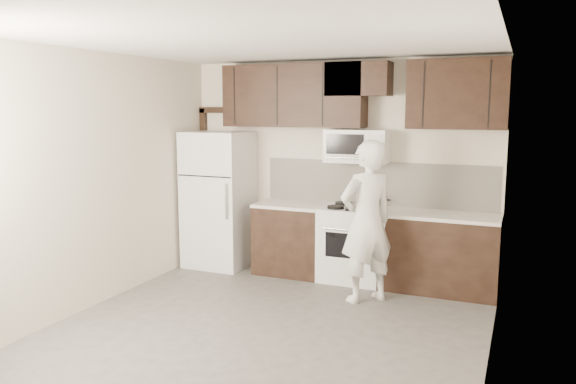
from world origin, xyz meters
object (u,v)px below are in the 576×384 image
Objects in this scene: stove at (353,243)px; person at (367,222)px; microwave at (357,146)px; refrigerator at (219,199)px.

person is at bearing -62.87° from stove.
stove is 0.88m from person.
microwave reaches higher than refrigerator.
stove is 1.24× the size of microwave.
refrigerator reaches higher than person.
stove is 1.90m from refrigerator.
microwave is 0.43× the size of person.
refrigerator is at bearing -174.85° from microwave.
person is (2.20, -0.63, -0.01)m from refrigerator.
microwave is at bearing -114.71° from person.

